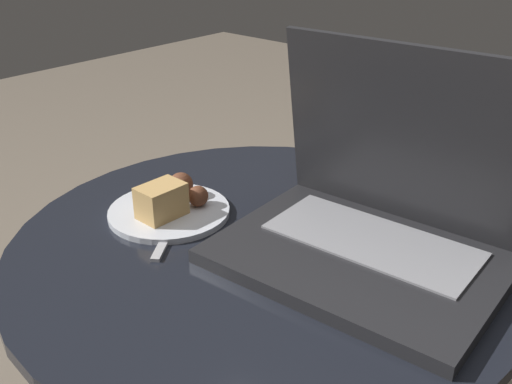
% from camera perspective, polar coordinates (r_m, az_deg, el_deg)
% --- Properties ---
extents(table, '(0.70, 0.70, 0.54)m').
position_cam_1_polar(table, '(0.91, 0.82, -13.24)').
color(table, '#9E9EA3').
rests_on(table, ground_plane).
extents(laptop, '(0.36, 0.28, 0.27)m').
position_cam_1_polar(laptop, '(0.78, 11.16, -2.35)').
color(laptop, '#232326').
rests_on(laptop, table).
extents(beer_glass, '(0.06, 0.06, 0.19)m').
position_cam_1_polar(beer_glass, '(0.94, 9.41, 5.93)').
color(beer_glass, brown).
rests_on(beer_glass, table).
extents(snack_plate, '(0.18, 0.18, 0.06)m').
position_cam_1_polar(snack_plate, '(0.88, -8.19, -1.22)').
color(snack_plate, silver).
rests_on(snack_plate, table).
extents(fork, '(0.11, 0.14, 0.00)m').
position_cam_1_polar(fork, '(0.86, -7.92, -3.12)').
color(fork, '#B2B2B7').
rests_on(fork, table).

